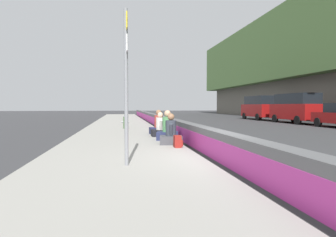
% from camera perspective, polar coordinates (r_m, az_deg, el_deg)
% --- Properties ---
extents(ground_plane, '(160.00, 160.00, 0.00)m').
position_cam_1_polar(ground_plane, '(7.89, 10.49, -8.68)').
color(ground_plane, '#353538').
rests_on(ground_plane, ground).
extents(sidewalk_strip, '(80.00, 4.40, 0.14)m').
position_cam_1_polar(sidewalk_strip, '(7.42, -9.38, -8.83)').
color(sidewalk_strip, gray).
rests_on(sidewalk_strip, ground_plane).
extents(jersey_barrier, '(76.00, 0.45, 0.85)m').
position_cam_1_polar(jersey_barrier, '(7.81, 10.49, -5.63)').
color(jersey_barrier, '#545456').
rests_on(jersey_barrier, ground_plane).
extents(route_sign_post, '(0.44, 0.09, 3.60)m').
position_cam_1_polar(route_sign_post, '(6.79, -8.21, 8.28)').
color(route_sign_post, gray).
rests_on(route_sign_post, sidewalk_strip).
extents(fire_hydrant, '(0.26, 0.46, 0.88)m').
position_cam_1_polar(fire_hydrant, '(17.71, -8.42, -0.52)').
color(fire_hydrant, '#47663D').
rests_on(fire_hydrant, sidewalk_strip).
extents(seated_person_foreground, '(0.78, 0.88, 1.11)m').
position_cam_1_polar(seated_person_foreground, '(10.47, 0.58, -3.16)').
color(seated_person_foreground, '#424247').
rests_on(seated_person_foreground, sidewalk_strip).
extents(seated_person_middle, '(0.90, 1.00, 1.20)m').
position_cam_1_polar(seated_person_middle, '(11.78, -0.09, -2.38)').
color(seated_person_middle, '#23284C').
rests_on(seated_person_middle, sidewalk_strip).
extents(seated_person_rear, '(0.70, 0.79, 1.10)m').
position_cam_1_polar(seated_person_rear, '(13.14, -1.54, -2.02)').
color(seated_person_rear, black).
rests_on(seated_person_rear, sidewalk_strip).
extents(seated_person_far, '(0.76, 0.89, 1.19)m').
position_cam_1_polar(seated_person_far, '(14.17, -1.86, -1.57)').
color(seated_person_far, '#23284C').
rests_on(seated_person_far, sidewalk_strip).
extents(backpack, '(0.32, 0.28, 0.40)m').
position_cam_1_polar(backpack, '(9.67, 1.93, -4.55)').
color(backpack, maroon).
rests_on(backpack, sidewalk_strip).
extents(parked_car_fourth, '(5.16, 2.23, 2.56)m').
position_cam_1_polar(parked_car_fourth, '(27.25, 23.85, 1.97)').
color(parked_car_fourth, maroon).
rests_on(parked_car_fourth, ground_plane).
extents(parked_car_midline, '(5.11, 2.13, 2.56)m').
position_cam_1_polar(parked_car_midline, '(32.79, 17.49, 2.13)').
color(parked_car_midline, maroon).
rests_on(parked_car_midline, ground_plane).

